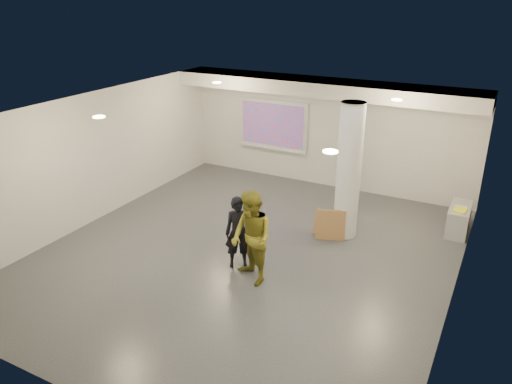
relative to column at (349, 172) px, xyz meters
The scene contains 20 objects.
floor 2.78m from the column, 129.81° to the right, with size 8.00×9.00×0.01m, color #35373C.
ceiling 2.78m from the column, 129.81° to the right, with size 8.00×9.00×0.01m, color silver.
wall_back 3.09m from the column, 119.05° to the left, with size 8.00×0.01×3.00m, color silver.
wall_front 6.48m from the column, 103.39° to the right, with size 8.00×0.01×3.00m, color silver.
wall_left 5.79m from the column, 161.88° to the right, with size 0.01×9.00×3.00m, color silver.
wall_right 3.08m from the column, 35.75° to the right, with size 0.01×9.00×3.00m, color silver.
soffit_band 2.94m from the column, 124.90° to the left, with size 8.00×1.10×0.36m, color silver.
downlight_nw 4.05m from the column, 169.29° to the left, with size 0.22×0.22×0.02m, color #E7D781.
downlight_ne 1.78m from the column, 45.00° to the left, with size 0.22×0.22×0.02m, color #E7D781.
downlight_sw 5.17m from the column, 138.27° to the right, with size 0.22×0.22×0.02m, color #E7D781.
downlight_se 3.68m from the column, 78.02° to the right, with size 0.22×0.22×0.02m, color #E7D781.
column is the anchor object (origin of this frame).
projection_screen 4.08m from the column, 139.44° to the left, with size 2.10×0.13×1.42m.
credenza 2.85m from the column, 30.96° to the left, with size 0.44×1.06×0.62m, color #96999B.
papers_stack 2.69m from the column, 28.59° to the left, with size 0.25×0.32×0.02m, color silver.
postit_pad 2.63m from the column, 26.03° to the left, with size 0.25×0.34×0.03m, color #F6FF2D.
cardboard_back 1.23m from the column, 119.02° to the right, with size 0.63×0.06×0.69m, color olive.
cardboard_front 1.29m from the column, 147.81° to the right, with size 0.53×0.05×0.58m, color olive.
woman 2.79m from the column, 121.89° to the right, with size 0.53×0.35×1.46m, color black.
man 2.87m from the column, 109.45° to the right, with size 0.87×0.68×1.79m, color olive.
Camera 1 is at (4.43, -7.98, 5.13)m, focal length 35.00 mm.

